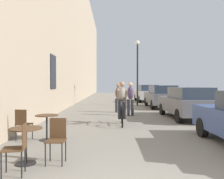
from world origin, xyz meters
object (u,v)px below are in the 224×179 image
at_px(cafe_chair_near_toward_street, 57,137).
at_px(street_lamp, 137,64).
at_px(cafe_table_mid, 47,122).
at_px(cafe_chair_near_toward_wall, 18,146).
at_px(pedestrian_mid, 118,96).
at_px(cafe_chair_mid_toward_street, 23,122).
at_px(parked_car_second, 187,102).
at_px(cafe_table_near, 26,138).
at_px(cyclist_on_bicycle, 122,104).
at_px(parked_car_third, 161,96).
at_px(pedestrian_near, 130,97).
at_px(parked_car_fourth, 147,93).

distance_m(cafe_chair_near_toward_street, street_lamp, 13.70).
height_order(cafe_table_mid, street_lamp, street_lamp).
relative_size(cafe_chair_near_toward_wall, pedestrian_mid, 0.54).
xyz_separation_m(cafe_chair_mid_toward_street, parked_car_second, (6.01, 4.28, 0.24)).
relative_size(cafe_table_near, cafe_chair_near_toward_wall, 0.81).
distance_m(street_lamp, parked_car_second, 7.47).
bearing_deg(cafe_chair_near_toward_wall, cyclist_on_bicycle, 68.51).
distance_m(cafe_chair_mid_toward_street, cyclist_on_bicycle, 4.04).
xyz_separation_m(cyclist_on_bicycle, pedestrian_mid, (-0.02, 4.06, 0.11)).
xyz_separation_m(cafe_chair_near_toward_wall, parked_car_second, (5.16, 6.81, 0.24)).
relative_size(pedestrian_mid, parked_car_second, 0.40).
xyz_separation_m(cafe_table_near, cafe_table_mid, (-0.12, 2.02, 0.00)).
xyz_separation_m(cafe_chair_near_toward_street, cafe_table_mid, (-0.72, 1.94, 0.00)).
height_order(cafe_chair_mid_toward_street, parked_car_third, parked_car_third).
relative_size(cafe_chair_near_toward_wall, parked_car_third, 0.21).
bearing_deg(cafe_chair_mid_toward_street, cyclist_on_bicycle, 43.33).
height_order(cafe_chair_near_toward_street, cafe_table_mid, cafe_chair_near_toward_street).
bearing_deg(cafe_table_mid, parked_car_third, 60.83).
height_order(cafe_table_mid, pedestrian_near, pedestrian_near).
height_order(cafe_table_mid, parked_car_fourth, parked_car_fourth).
distance_m(cafe_table_mid, parked_car_fourth, 15.93).
bearing_deg(pedestrian_near, pedestrian_mid, 111.34).
relative_size(cafe_chair_mid_toward_street, cyclist_on_bicycle, 0.51).
xyz_separation_m(cafe_table_near, parked_car_third, (5.20, 11.55, 0.27)).
xyz_separation_m(street_lamp, parked_car_fourth, (1.32, 3.93, -2.30)).
bearing_deg(parked_car_fourth, pedestrian_mid, -109.38).
relative_size(cafe_chair_near_toward_street, cafe_chair_mid_toward_street, 1.00).
bearing_deg(cafe_chair_near_toward_wall, parked_car_fourth, 74.23).
xyz_separation_m(cafe_table_near, cafe_chair_mid_toward_street, (-0.77, 1.94, -0.00)).
bearing_deg(cafe_chair_near_toward_wall, pedestrian_near, 71.51).
bearing_deg(cyclist_on_bicycle, parked_car_third, 66.02).
distance_m(cafe_table_near, pedestrian_near, 7.80).
xyz_separation_m(cafe_chair_near_toward_wall, cafe_chair_mid_toward_street, (-0.85, 2.53, 0.00)).
bearing_deg(pedestrian_mid, cafe_chair_near_toward_wall, -102.45).
height_order(cafe_chair_near_toward_wall, parked_car_second, parked_car_second).
bearing_deg(cafe_table_mid, pedestrian_near, 61.81).
distance_m(cafe_chair_near_toward_wall, parked_car_third, 13.18).
bearing_deg(street_lamp, pedestrian_near, -100.00).
bearing_deg(parked_car_fourth, pedestrian_near, -103.52).
height_order(parked_car_second, parked_car_third, parked_car_third).
bearing_deg(parked_car_third, cafe_chair_mid_toward_street, -121.87).
xyz_separation_m(cafe_chair_near_toward_street, parked_car_third, (4.60, 11.48, 0.28)).
bearing_deg(pedestrian_near, cyclist_on_bicycle, -102.07).
xyz_separation_m(cafe_chair_mid_toward_street, parked_car_fourth, (5.84, 15.14, 0.29)).
distance_m(pedestrian_mid, parked_car_third, 4.14).
height_order(cafe_table_mid, parked_car_third, parked_car_third).
relative_size(cafe_table_near, cafe_chair_mid_toward_street, 0.81).
bearing_deg(pedestrian_near, cafe_table_mid, -118.19).
bearing_deg(cafe_chair_mid_toward_street, parked_car_second, 35.47).
height_order(cafe_table_mid, parked_car_second, parked_car_second).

